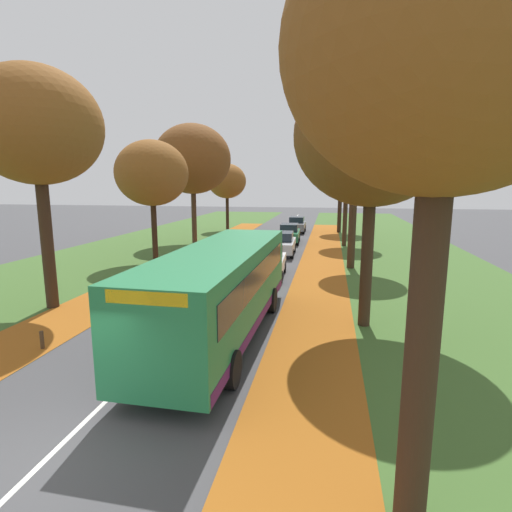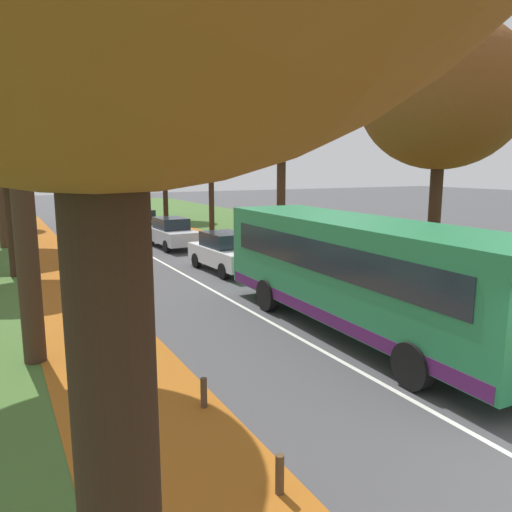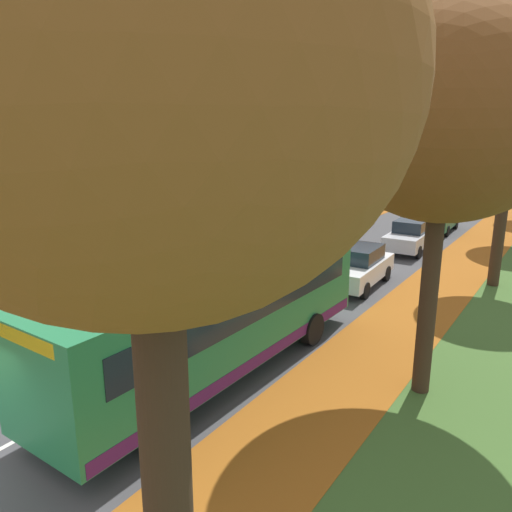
{
  "view_description": "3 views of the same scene",
  "coord_description": "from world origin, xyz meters",
  "px_view_note": "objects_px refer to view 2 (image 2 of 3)",
  "views": [
    {
      "loc": [
        5.0,
        -5.6,
        5.01
      ],
      "look_at": [
        1.79,
        11.82,
        1.79
      ],
      "focal_mm": 28.0,
      "sensor_mm": 36.0,
      "label": 1
    },
    {
      "loc": [
        -6.67,
        -3.32,
        4.32
      ],
      "look_at": [
        0.51,
        10.26,
        1.57
      ],
      "focal_mm": 35.0,
      "sensor_mm": 36.0,
      "label": 2
    },
    {
      "loc": [
        9.15,
        -2.86,
        6.33
      ],
      "look_at": [
        0.11,
        10.56,
        2.06
      ],
      "focal_mm": 35.0,
      "sensor_mm": 36.0,
      "label": 3
    }
  ],
  "objects_px": {
    "bollard_second": "(280,475)",
    "car_white_lead": "(226,252)",
    "car_green_third_in_line": "(141,222)",
    "tree_right_distant": "(164,143)",
    "car_silver_following": "(172,233)",
    "tree_right_near": "(442,95)",
    "tree_left_distant": "(0,153)",
    "tree_right_mid": "(282,122)",
    "bus": "(360,269)",
    "tree_left_near": "(8,25)",
    "tree_right_far": "(211,146)",
    "tree_left_mid": "(3,132)",
    "bollard_third": "(204,393)",
    "car_grey_fourth_in_line": "(115,213)"
  },
  "relations": [
    {
      "from": "tree_right_mid",
      "to": "car_silver_following",
      "type": "bearing_deg",
      "value": 140.79
    },
    {
      "from": "tree_right_mid",
      "to": "bollard_second",
      "type": "bearing_deg",
      "value": -120.69
    },
    {
      "from": "tree_left_distant",
      "to": "car_white_lead",
      "type": "xyz_separation_m",
      "value": [
        7.71,
        -21.12,
        -4.44
      ]
    },
    {
      "from": "tree_right_near",
      "to": "tree_right_distant",
      "type": "bearing_deg",
      "value": 90.65
    },
    {
      "from": "tree_left_near",
      "to": "tree_right_mid",
      "type": "relative_size",
      "value": 1.11
    },
    {
      "from": "tree_right_distant",
      "to": "bus",
      "type": "relative_size",
      "value": 0.79
    },
    {
      "from": "tree_left_mid",
      "to": "car_green_third_in_line",
      "type": "bearing_deg",
      "value": 51.9
    },
    {
      "from": "tree_left_mid",
      "to": "tree_right_mid",
      "type": "xyz_separation_m",
      "value": [
        12.43,
        0.19,
        0.88
      ]
    },
    {
      "from": "tree_left_near",
      "to": "car_grey_fourth_in_line",
      "type": "relative_size",
      "value": 2.23
    },
    {
      "from": "bollard_third",
      "to": "bus",
      "type": "height_order",
      "value": "bus"
    },
    {
      "from": "tree_right_mid",
      "to": "bollard_third",
      "type": "xyz_separation_m",
      "value": [
        -9.91,
        -13.99,
        -6.23
      ]
    },
    {
      "from": "bollard_third",
      "to": "car_white_lead",
      "type": "distance_m",
      "value": 12.08
    },
    {
      "from": "tree_left_mid",
      "to": "tree_right_far",
      "type": "bearing_deg",
      "value": 36.34
    },
    {
      "from": "bus",
      "to": "car_green_third_in_line",
      "type": "bearing_deg",
      "value": 89.9
    },
    {
      "from": "tree_right_distant",
      "to": "car_silver_following",
      "type": "relative_size",
      "value": 1.94
    },
    {
      "from": "tree_right_mid",
      "to": "bus",
      "type": "height_order",
      "value": "tree_right_mid"
    },
    {
      "from": "bollard_third",
      "to": "car_green_third_in_line",
      "type": "relative_size",
      "value": 0.13
    },
    {
      "from": "tree_left_distant",
      "to": "bollard_second",
      "type": "height_order",
      "value": "tree_left_distant"
    },
    {
      "from": "tree_left_near",
      "to": "tree_right_mid",
      "type": "height_order",
      "value": "tree_left_near"
    },
    {
      "from": "tree_left_distant",
      "to": "car_grey_fourth_in_line",
      "type": "distance_m",
      "value": 8.81
    },
    {
      "from": "tree_left_near",
      "to": "car_silver_following",
      "type": "xyz_separation_m",
      "value": [
        7.85,
        13.91,
        -6.32
      ]
    },
    {
      "from": "tree_left_distant",
      "to": "tree_right_distant",
      "type": "distance_m",
      "value": 11.97
    },
    {
      "from": "bus",
      "to": "car_grey_fourth_in_line",
      "type": "height_order",
      "value": "bus"
    },
    {
      "from": "tree_right_distant",
      "to": "car_silver_following",
      "type": "bearing_deg",
      "value": -106.53
    },
    {
      "from": "tree_right_distant",
      "to": "tree_left_near",
      "type": "bearing_deg",
      "value": -113.2
    },
    {
      "from": "tree_left_near",
      "to": "bus",
      "type": "xyz_separation_m",
      "value": [
        7.71,
        -1.84,
        -5.43
      ]
    },
    {
      "from": "tree_left_near",
      "to": "tree_right_far",
      "type": "bearing_deg",
      "value": 57.06
    },
    {
      "from": "tree_left_mid",
      "to": "tree_right_far",
      "type": "distance_m",
      "value": 15.31
    },
    {
      "from": "tree_left_distant",
      "to": "tree_right_mid",
      "type": "relative_size",
      "value": 0.84
    },
    {
      "from": "tree_right_far",
      "to": "car_white_lead",
      "type": "bearing_deg",
      "value": -110.25
    },
    {
      "from": "bollard_second",
      "to": "car_green_third_in_line",
      "type": "bearing_deg",
      "value": 78.78
    },
    {
      "from": "bollard_second",
      "to": "car_green_third_in_line",
      "type": "distance_m",
      "value": 26.94
    },
    {
      "from": "tree_left_mid",
      "to": "car_silver_following",
      "type": "relative_size",
      "value": 1.82
    },
    {
      "from": "bollard_second",
      "to": "car_white_lead",
      "type": "distance_m",
      "value": 14.59
    },
    {
      "from": "tree_left_distant",
      "to": "car_silver_following",
      "type": "distance_m",
      "value": 16.73
    },
    {
      "from": "bus",
      "to": "car_silver_following",
      "type": "bearing_deg",
      "value": 89.49
    },
    {
      "from": "tree_left_mid",
      "to": "car_green_third_in_line",
      "type": "relative_size",
      "value": 1.81
    },
    {
      "from": "tree_left_mid",
      "to": "tree_right_near",
      "type": "xyz_separation_m",
      "value": [
        12.42,
        -9.83,
        0.93
      ]
    },
    {
      "from": "car_grey_fourth_in_line",
      "to": "tree_right_mid",
      "type": "bearing_deg",
      "value": -74.9
    },
    {
      "from": "tree_right_near",
      "to": "tree_right_distant",
      "type": "distance_m",
      "value": 28.12
    },
    {
      "from": "tree_left_near",
      "to": "car_green_third_in_line",
      "type": "height_order",
      "value": "tree_left_near"
    },
    {
      "from": "tree_left_mid",
      "to": "tree_right_near",
      "type": "distance_m",
      "value": 15.87
    },
    {
      "from": "tree_left_mid",
      "to": "tree_left_distant",
      "type": "height_order",
      "value": "tree_left_mid"
    },
    {
      "from": "bollard_third",
      "to": "car_white_lead",
      "type": "xyz_separation_m",
      "value": [
        5.36,
        10.81,
        0.53
      ]
    },
    {
      "from": "bollard_third",
      "to": "tree_right_distant",
      "type": "bearing_deg",
      "value": 73.37
    },
    {
      "from": "bollard_third",
      "to": "tree_left_mid",
      "type": "bearing_deg",
      "value": 100.37
    },
    {
      "from": "tree_right_distant",
      "to": "car_white_lead",
      "type": "xyz_separation_m",
      "value": [
        -4.22,
        -21.27,
        -5.37
      ]
    },
    {
      "from": "bollard_second",
      "to": "car_green_third_in_line",
      "type": "height_order",
      "value": "car_green_third_in_line"
    },
    {
      "from": "tree_left_mid",
      "to": "car_silver_following",
      "type": "distance_m",
      "value": 10.02
    },
    {
      "from": "bollard_second",
      "to": "car_grey_fourth_in_line",
      "type": "height_order",
      "value": "car_grey_fourth_in_line"
    }
  ]
}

